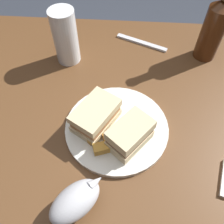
{
  "coord_description": "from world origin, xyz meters",
  "views": [
    {
      "loc": [
        -0.04,
        0.38,
        1.29
      ],
      "look_at": [
        -0.01,
        0.03,
        0.8
      ],
      "focal_mm": 38.11,
      "sensor_mm": 36.0,
      "label": 1
    }
  ],
  "objects_px": {
    "pint_glass": "(66,40)",
    "fork": "(142,43)",
    "plate": "(117,128)",
    "sandwich_half_left": "(96,116)",
    "sandwich_half_right": "(130,135)",
    "cider_bottle": "(214,28)",
    "gravy_boat": "(76,201)"
  },
  "relations": [
    {
      "from": "pint_glass",
      "to": "fork",
      "type": "bearing_deg",
      "value": -158.17
    },
    {
      "from": "plate",
      "to": "sandwich_half_left",
      "type": "xyz_separation_m",
      "value": [
        0.05,
        -0.01,
        0.04
      ]
    },
    {
      "from": "plate",
      "to": "fork",
      "type": "height_order",
      "value": "plate"
    },
    {
      "from": "plate",
      "to": "sandwich_half_right",
      "type": "height_order",
      "value": "sandwich_half_right"
    },
    {
      "from": "plate",
      "to": "cider_bottle",
      "type": "xyz_separation_m",
      "value": [
        -0.27,
        -0.3,
        0.1
      ]
    },
    {
      "from": "sandwich_half_right",
      "to": "gravy_boat",
      "type": "distance_m",
      "value": 0.18
    },
    {
      "from": "pint_glass",
      "to": "gravy_boat",
      "type": "xyz_separation_m",
      "value": [
        -0.1,
        0.45,
        -0.03
      ]
    },
    {
      "from": "sandwich_half_right",
      "to": "gravy_boat",
      "type": "bearing_deg",
      "value": 56.19
    },
    {
      "from": "sandwich_half_right",
      "to": "cider_bottle",
      "type": "xyz_separation_m",
      "value": [
        -0.23,
        -0.35,
        0.06
      ]
    },
    {
      "from": "gravy_boat",
      "to": "cider_bottle",
      "type": "relative_size",
      "value": 0.48
    },
    {
      "from": "fork",
      "to": "sandwich_half_right",
      "type": "bearing_deg",
      "value": 108.47
    },
    {
      "from": "sandwich_half_right",
      "to": "pint_glass",
      "type": "distance_m",
      "value": 0.36
    },
    {
      "from": "sandwich_half_right",
      "to": "pint_glass",
      "type": "xyz_separation_m",
      "value": [
        0.2,
        -0.3,
        0.02
      ]
    },
    {
      "from": "pint_glass",
      "to": "sandwich_half_left",
      "type": "bearing_deg",
      "value": 114.89
    },
    {
      "from": "sandwich_half_left",
      "to": "sandwich_half_right",
      "type": "bearing_deg",
      "value": 149.34
    },
    {
      "from": "plate",
      "to": "pint_glass",
      "type": "bearing_deg",
      "value": -56.72
    },
    {
      "from": "sandwich_half_left",
      "to": "gravy_boat",
      "type": "distance_m",
      "value": 0.2
    },
    {
      "from": "cider_bottle",
      "to": "fork",
      "type": "bearing_deg",
      "value": -12.83
    },
    {
      "from": "sandwich_half_left",
      "to": "fork",
      "type": "xyz_separation_m",
      "value": [
        -0.12,
        -0.34,
        -0.04
      ]
    },
    {
      "from": "plate",
      "to": "sandwich_half_left",
      "type": "relative_size",
      "value": 1.85
    },
    {
      "from": "plate",
      "to": "pint_glass",
      "type": "height_order",
      "value": "pint_glass"
    },
    {
      "from": "cider_bottle",
      "to": "sandwich_half_right",
      "type": "bearing_deg",
      "value": 55.85
    },
    {
      "from": "plate",
      "to": "sandwich_half_left",
      "type": "distance_m",
      "value": 0.07
    },
    {
      "from": "pint_glass",
      "to": "fork",
      "type": "xyz_separation_m",
      "value": [
        -0.23,
        -0.09,
        -0.07
      ]
    },
    {
      "from": "plate",
      "to": "gravy_boat",
      "type": "bearing_deg",
      "value": 70.27
    },
    {
      "from": "fork",
      "to": "sandwich_half_left",
      "type": "bearing_deg",
      "value": 94.13
    },
    {
      "from": "sandwich_half_right",
      "to": "cider_bottle",
      "type": "height_order",
      "value": "cider_bottle"
    },
    {
      "from": "cider_bottle",
      "to": "fork",
      "type": "distance_m",
      "value": 0.23
    },
    {
      "from": "sandwich_half_right",
      "to": "fork",
      "type": "bearing_deg",
      "value": -94.72
    },
    {
      "from": "sandwich_half_right",
      "to": "plate",
      "type": "bearing_deg",
      "value": -52.6
    },
    {
      "from": "pint_glass",
      "to": "cider_bottle",
      "type": "distance_m",
      "value": 0.44
    },
    {
      "from": "pint_glass",
      "to": "gravy_boat",
      "type": "bearing_deg",
      "value": 102.17
    }
  ]
}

